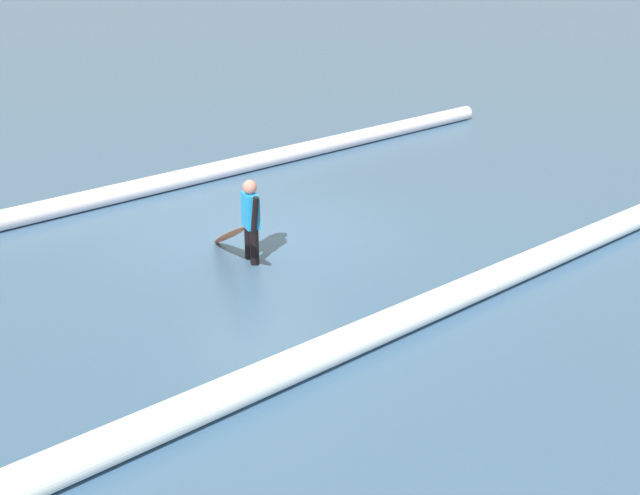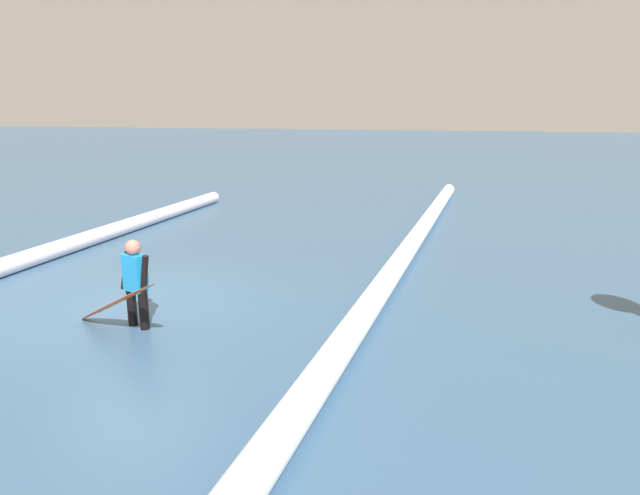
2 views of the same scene
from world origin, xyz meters
The scene contains 5 objects.
ground_plane centered at (0.00, 0.00, 0.00)m, with size 151.57×151.57×0.00m, color #385B7D.
surfer centered at (0.84, 0.82, 0.73)m, with size 0.31×0.59×1.32m.
surfboard centered at (1.18, 0.69, 0.48)m, with size 1.03×1.89×0.98m.
wave_crest_foreground centered at (-2.50, -3.12, 0.18)m, with size 0.36×0.36×14.66m, color white.
wave_crest_midground centered at (-1.47, 4.10, 0.20)m, with size 0.39×0.39×24.48m, color white.
Camera 2 is at (7.73, 5.44, 3.15)m, focal length 31.73 mm.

